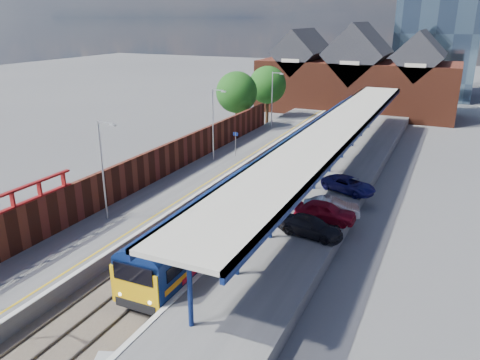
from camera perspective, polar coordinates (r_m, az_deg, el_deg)
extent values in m
plane|color=#5B5B5E|center=(51.72, 7.35, 2.89)|extent=(240.00, 240.00, 0.00)
cube|color=#473D33|center=(42.72, 3.26, -0.46)|extent=(6.00, 76.00, 0.06)
cube|color=slate|center=(43.50, 0.54, 0.06)|extent=(0.07, 76.00, 0.14)
cube|color=slate|center=(42.96, 2.29, -0.20)|extent=(0.07, 76.00, 0.14)
cube|color=slate|center=(42.43, 4.24, -0.49)|extent=(0.07, 76.00, 0.14)
cube|color=slate|center=(41.98, 6.08, -0.77)|extent=(0.07, 76.00, 0.14)
cube|color=#565659|center=(44.75, -3.29, 1.10)|extent=(5.00, 76.00, 1.00)
cube|color=#565659|center=(40.89, 11.11, -1.02)|extent=(6.00, 76.00, 1.00)
cube|color=silver|center=(43.58, -0.57, 1.35)|extent=(0.30, 76.00, 0.05)
cube|color=silver|center=(41.41, 7.33, 0.22)|extent=(0.30, 76.00, 0.05)
cube|color=yellow|center=(43.83, -1.28, 1.43)|extent=(0.14, 76.00, 0.01)
cube|color=#0B1E53|center=(30.06, -3.55, -5.36)|extent=(2.95, 16.03, 2.50)
cube|color=#0B1E53|center=(29.56, -3.60, -3.15)|extent=(2.95, 16.03, 0.60)
cube|color=#0B1E53|center=(44.46, 6.59, 2.77)|extent=(2.95, 16.03, 2.50)
cube|color=#0B1E53|center=(44.12, 6.65, 4.32)|extent=(2.95, 16.03, 0.60)
cube|color=#0B1E53|center=(60.00, 11.66, 6.79)|extent=(2.95, 16.03, 2.50)
cube|color=#0B1E53|center=(59.76, 11.74, 7.96)|extent=(2.95, 16.03, 0.60)
cube|color=#0B1E53|center=(76.00, 14.66, 9.12)|extent=(2.95, 16.03, 2.50)
cube|color=#0B1E53|center=(75.80, 14.74, 10.05)|extent=(2.95, 16.03, 0.60)
cube|color=black|center=(52.42, 8.02, 5.74)|extent=(0.04, 60.54, 0.70)
cube|color=orange|center=(52.61, 7.97, 4.89)|extent=(0.03, 55.27, 0.30)
cube|color=red|center=(52.67, 7.95, 4.63)|extent=(0.03, 55.27, 0.30)
cube|color=#F2B20C|center=(24.31, -12.59, -12.73)|extent=(2.82, 0.33, 2.10)
cube|color=black|center=(23.81, -12.88, -11.10)|extent=(2.30, 0.18, 0.90)
cube|color=black|center=(26.62, -9.31, -13.00)|extent=(2.00, 2.40, 0.60)
cube|color=black|center=(81.71, 15.31, 8.59)|extent=(2.00, 2.40, 0.60)
cylinder|color=navy|center=(21.43, -6.15, -12.66)|extent=(0.24, 0.24, 4.20)
cylinder|color=navy|center=(25.28, -0.33, -7.28)|extent=(0.24, 0.24, 4.20)
cylinder|color=navy|center=(29.48, 3.79, -3.33)|extent=(0.24, 0.24, 4.20)
cylinder|color=navy|center=(33.90, 6.84, -0.37)|extent=(0.24, 0.24, 4.20)
cylinder|color=navy|center=(38.46, 9.18, 1.89)|extent=(0.24, 0.24, 4.20)
cylinder|color=navy|center=(43.12, 11.02, 3.67)|extent=(0.24, 0.24, 4.20)
cylinder|color=navy|center=(47.84, 12.50, 5.10)|extent=(0.24, 0.24, 4.20)
cylinder|color=navy|center=(52.62, 13.72, 6.27)|extent=(0.24, 0.24, 4.20)
cylinder|color=navy|center=(57.44, 14.74, 7.24)|extent=(0.24, 0.24, 4.20)
cylinder|color=navy|center=(62.28, 15.61, 8.06)|extent=(0.24, 0.24, 4.20)
cube|color=beige|center=(41.52, 11.54, 6.25)|extent=(4.50, 52.00, 0.25)
cube|color=navy|center=(42.08, 8.67, 6.38)|extent=(0.20, 52.00, 0.55)
cube|color=navy|center=(41.14, 14.45, 5.70)|extent=(0.20, 52.00, 0.55)
cylinder|color=#A5A8AA|center=(33.09, -16.39, 1.03)|extent=(0.12, 0.12, 7.00)
cube|color=#A5A8AA|center=(31.85, -16.14, 6.71)|extent=(1.20, 0.08, 0.08)
cube|color=#A5A8AA|center=(31.48, -15.28, 6.47)|extent=(0.45, 0.18, 0.12)
cylinder|color=#A5A8AA|center=(45.85, -3.32, 6.72)|extent=(0.12, 0.12, 7.00)
cube|color=#A5A8AA|center=(44.97, -2.72, 10.89)|extent=(1.20, 0.08, 0.08)
cube|color=#A5A8AA|center=(44.71, -2.02, 10.72)|extent=(0.45, 0.18, 0.12)
cylinder|color=#A5A8AA|center=(60.19, 3.92, 9.70)|extent=(0.12, 0.12, 7.00)
cube|color=#A5A8AA|center=(59.51, 4.55, 12.88)|extent=(1.20, 0.08, 0.08)
cube|color=#A5A8AA|center=(59.32, 5.10, 12.75)|extent=(0.45, 0.18, 0.12)
cylinder|color=#A5A8AA|center=(47.47, -0.53, 4.39)|extent=(0.08, 0.08, 2.50)
cube|color=#0C194C|center=(47.21, -0.54, 5.62)|extent=(0.55, 0.06, 0.35)
cube|color=#5B2718|center=(40.63, -10.56, 1.72)|extent=(0.35, 50.00, 2.80)
cube|color=maroon|center=(30.38, -25.98, -2.20)|extent=(0.30, 0.12, 1.00)
cube|color=maroon|center=(31.57, -23.25, -1.03)|extent=(0.30, 0.12, 1.00)
cube|color=maroon|center=(32.85, -20.73, 0.05)|extent=(0.30, 0.12, 1.00)
cube|color=#5B2718|center=(77.59, 13.92, 10.95)|extent=(30.00, 12.00, 8.00)
cube|color=#232328|center=(79.27, 7.63, 15.28)|extent=(7.13, 12.00, 7.13)
cube|color=#232328|center=(77.07, 14.24, 14.78)|extent=(9.16, 12.00, 9.16)
cube|color=#232328|center=(75.88, 21.10, 14.05)|extent=(7.13, 12.00, 7.13)
cube|color=beige|center=(73.61, 6.13, 14.27)|extent=(2.80, 0.15, 0.50)
cube|color=beige|center=(71.23, 13.20, 13.73)|extent=(2.80, 0.15, 0.50)
cube|color=beige|center=(69.94, 20.59, 12.94)|extent=(2.80, 0.15, 0.50)
cylinder|color=#382314|center=(60.37, -0.40, 7.36)|extent=(0.44, 0.44, 4.00)
sphere|color=#1D4B14|center=(59.75, -0.41, 10.65)|extent=(5.20, 5.20, 5.20)
sphere|color=#1D4B14|center=(59.08, 0.10, 9.86)|extent=(3.20, 3.20, 3.20)
cylinder|color=#382314|center=(67.20, 3.31, 8.54)|extent=(0.44, 0.44, 4.00)
sphere|color=#1D4B14|center=(66.64, 3.37, 11.50)|extent=(5.20, 5.20, 5.20)
sphere|color=#1D4B14|center=(65.99, 3.85, 10.80)|extent=(3.20, 3.20, 3.20)
imported|color=maroon|center=(32.85, 10.35, -3.79)|extent=(4.29, 1.85, 1.44)
imported|color=silver|center=(33.80, 11.08, -3.29)|extent=(4.18, 2.33, 1.30)
imported|color=black|center=(30.64, 8.59, -5.62)|extent=(4.53, 2.41, 1.25)
imported|color=navy|center=(38.73, 13.10, -0.56)|extent=(4.88, 3.56, 1.23)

